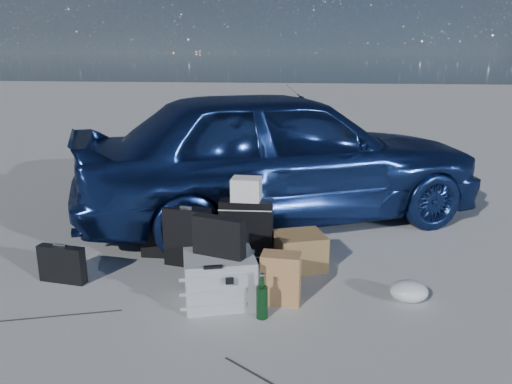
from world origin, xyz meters
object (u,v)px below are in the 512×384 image
car (281,154)px  pelican_case (220,279)px  cardboard_box (300,251)px  suitcase_left (188,237)px  suitcase_right (246,231)px  briefcase (62,264)px  green_bottle (262,297)px  duffel_bag (184,234)px

car → pelican_case: size_ratio=8.53×
pelican_case → cardboard_box: pelican_case is taller
suitcase_left → cardboard_box: suitcase_left is taller
pelican_case → suitcase_right: bearing=66.6°
briefcase → suitcase_right: bearing=31.2°
car → green_bottle: bearing=156.5°
pelican_case → suitcase_left: size_ratio=0.98×
suitcase_right → duffel_bag: 0.65m
suitcase_left → green_bottle: 1.19m
suitcase_left → green_bottle: bearing=-37.5°
pelican_case → duffel_bag: same height
duffel_bag → green_bottle: (0.90, -1.15, -0.02)m
cardboard_box → duffel_bag: bearing=170.1°
car → pelican_case: 2.19m
car → briefcase: (-1.72, -1.91, -0.62)m
pelican_case → briefcase: pelican_case is taller
car → briefcase: 2.65m
suitcase_left → briefcase: bearing=-142.9°
car → green_bottle: size_ratio=13.45×
duffel_bag → briefcase: bearing=-139.4°
briefcase → pelican_case: bearing=0.3°
car → pelican_case: bearing=146.8°
car → cardboard_box: size_ratio=10.73×
pelican_case → suitcase_right: size_ratio=0.91×
pelican_case → suitcase_left: (-0.43, 0.67, 0.08)m
pelican_case → duffel_bag: (-0.54, 0.94, -0.00)m
briefcase → duffel_bag: (0.87, 0.76, 0.03)m
duffel_bag → cardboard_box: duffel_bag is taller
car → cardboard_box: bearing=167.4°
suitcase_left → suitcase_right: 0.55m
suitcase_right → cardboard_box: 0.53m
briefcase → duffel_bag: 1.16m
duffel_bag → cardboard_box: bearing=-10.3°
car → duffel_bag: (-0.85, -1.15, -0.59)m
car → duffel_bag: 1.55m
briefcase → suitcase_left: 1.10m
car → duffel_bag: car is taller
car → suitcase_right: 1.36m
duffel_bag → cardboard_box: size_ratio=1.83×
pelican_case → cardboard_box: size_ratio=1.26×
briefcase → green_bottle: size_ratio=1.22×
suitcase_right → suitcase_left: bearing=-165.0°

